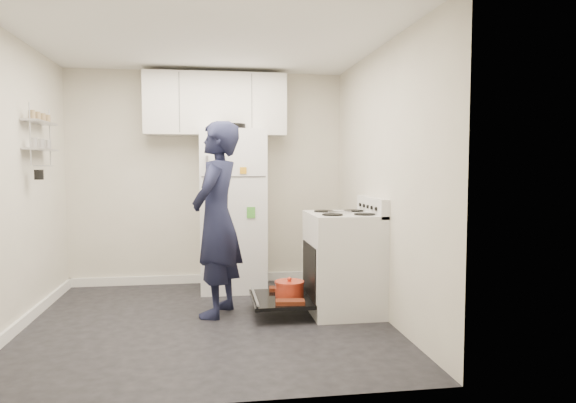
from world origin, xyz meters
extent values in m
cube|color=black|center=(0.00, 0.00, 0.00)|extent=(3.20, 3.20, 0.01)
cube|color=white|center=(0.00, 0.00, 2.50)|extent=(3.20, 3.20, 0.01)
cube|color=beige|center=(0.00, 1.60, 1.25)|extent=(3.20, 0.01, 2.50)
cube|color=beige|center=(0.00, -1.60, 1.25)|extent=(3.20, 0.01, 2.50)
cube|color=beige|center=(-1.60, 0.00, 1.25)|extent=(0.01, 3.20, 2.50)
cube|color=beige|center=(1.60, 0.00, 1.25)|extent=(0.01, 3.20, 2.50)
cube|color=white|center=(-1.59, 0.00, 0.05)|extent=(0.03, 3.20, 0.10)
cube|color=white|center=(0.00, 1.59, 0.05)|extent=(3.20, 0.03, 0.10)
cube|color=silver|center=(1.28, 0.15, 0.46)|extent=(0.65, 0.76, 0.92)
cube|color=black|center=(1.21, 0.15, 0.40)|extent=(0.53, 0.60, 0.52)
cube|color=orange|center=(1.48, 0.15, 0.40)|extent=(0.02, 0.56, 0.46)
cylinder|color=black|center=(1.26, 0.15, 0.22)|extent=(0.34, 0.34, 0.02)
cube|color=silver|center=(1.56, 0.15, 1.01)|extent=(0.08, 0.76, 0.18)
cube|color=silver|center=(1.28, 0.15, 0.94)|extent=(0.65, 0.76, 0.03)
cube|color=#B2B2B7|center=(1.23, 0.10, 0.97)|extent=(0.22, 0.03, 0.01)
cube|color=black|center=(0.68, 0.15, 0.14)|extent=(0.55, 0.70, 0.03)
cylinder|color=#B2B2B7|center=(0.43, 0.15, 0.18)|extent=(0.02, 0.66, 0.02)
cylinder|color=#B8321C|center=(0.76, 0.18, 0.23)|extent=(0.27, 0.27, 0.13)
cylinder|color=#B8321C|center=(0.76, 0.18, 0.30)|extent=(0.28, 0.28, 0.02)
sphere|color=#B8321C|center=(0.76, 0.18, 0.33)|extent=(0.04, 0.04, 0.04)
cube|color=maroon|center=(0.73, -0.09, 0.18)|extent=(0.27, 0.16, 0.04)
cube|color=maroon|center=(0.73, 0.40, 0.18)|extent=(0.28, 0.16, 0.04)
cube|color=white|center=(0.28, 1.25, 0.90)|extent=(0.72, 0.70, 1.80)
cube|color=#4C4C4C|center=(0.28, 0.90, 1.29)|extent=(0.68, 0.01, 0.01)
cube|color=#B2B2B7|center=(0.00, 0.88, 1.41)|extent=(0.03, 0.03, 0.20)
cube|color=#B2B2B7|center=(0.00, 0.88, 0.99)|extent=(0.03, 0.03, 0.55)
cylinder|color=black|center=(0.28, 1.25, 1.83)|extent=(0.30, 0.30, 0.07)
cube|color=gold|center=(0.13, 0.89, 1.28)|extent=(0.06, 0.01, 0.06)
cube|color=green|center=(0.46, 0.89, 0.90)|extent=(0.09, 0.01, 0.12)
cube|color=gold|center=(0.38, 0.89, 1.35)|extent=(0.07, 0.01, 0.07)
cube|color=silver|center=(0.10, 1.43, 2.10)|extent=(1.60, 0.33, 0.70)
cube|color=#B2B2B7|center=(-1.52, 0.50, 1.80)|extent=(0.14, 0.60, 0.02)
cube|color=#B2B2B7|center=(-1.52, 0.50, 1.55)|extent=(0.14, 0.60, 0.02)
cylinder|color=black|center=(-1.49, 0.32, 1.32)|extent=(0.08, 0.08, 0.09)
imported|color=#171A33|center=(0.08, 0.24, 0.91)|extent=(0.64, 0.77, 1.81)
camera|label=1|loc=(0.03, -4.56, 1.40)|focal=32.00mm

